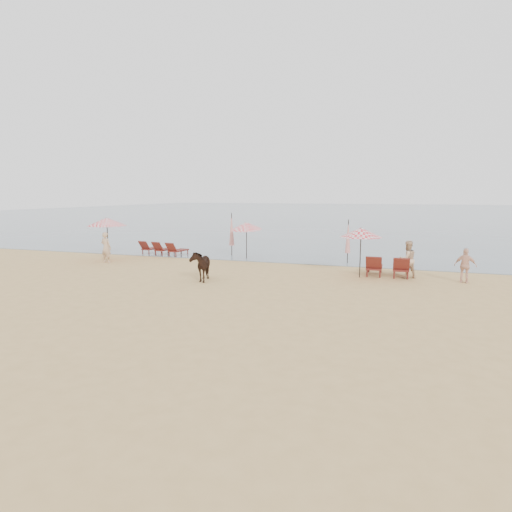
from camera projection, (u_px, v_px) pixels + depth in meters
The scene contains 13 objects.
ground at pixel (207, 311), 13.72m from camera, with size 120.00×120.00×0.00m, color tan.
sea at pixel (369, 212), 88.88m from camera, with size 160.00×140.00×0.06m, color #51606B.
lounger_cluster_left at pixel (163, 248), 26.21m from camera, with size 2.90×1.98×0.59m.
lounger_cluster_right at pixel (387, 267), 19.39m from camera, with size 1.86×1.79×0.66m.
umbrella_open_left_a at pixel (107, 222), 24.02m from camera, with size 2.12×2.12×2.42m.
umbrella_open_left_b at pixel (246, 226), 24.49m from camera, with size 1.73×1.77×2.21m.
umbrella_open_right at pixel (361, 233), 18.99m from camera, with size 1.85×1.85×2.25m.
umbrella_closed_left at pixel (232, 230), 25.76m from camera, with size 0.32×0.32×2.60m.
umbrella_closed_right at pixel (348, 237), 22.92m from camera, with size 0.29×0.29×2.38m.
cow at pixel (201, 265), 18.50m from camera, with size 0.73×1.60×1.35m, color black.
beachgoer_left at pixel (106, 247), 23.29m from camera, with size 0.61×0.40×1.68m, color tan.
beachgoer_right_a at pixel (407, 259), 19.02m from camera, with size 0.82×0.64×1.68m, color tan.
beachgoer_right_b at pixel (465, 266), 18.00m from camera, with size 0.86×0.36×1.48m, color #DEA68A.
Camera 1 is at (5.67, -12.16, 3.74)m, focal length 30.00 mm.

